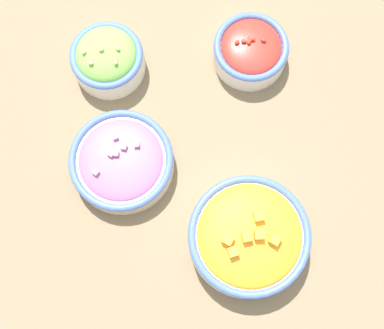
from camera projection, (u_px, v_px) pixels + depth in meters
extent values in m
plane|color=#75664C|center=(192.00, 169.00, 0.88)|extent=(3.00, 3.00, 0.00)
cylinder|color=silver|center=(248.00, 237.00, 0.83)|extent=(0.19, 0.19, 0.05)
torus|color=#4766B7|center=(250.00, 236.00, 0.80)|extent=(0.19, 0.19, 0.01)
ellipsoid|color=orange|center=(250.00, 236.00, 0.80)|extent=(0.16, 0.16, 0.04)
cube|color=#F4A828|center=(275.00, 240.00, 0.78)|extent=(0.02, 0.02, 0.01)
cube|color=#F4A828|center=(233.00, 252.00, 0.77)|extent=(0.02, 0.02, 0.01)
cube|color=#F4A828|center=(247.00, 237.00, 0.78)|extent=(0.01, 0.01, 0.01)
cube|color=#F4A828|center=(259.00, 216.00, 0.78)|extent=(0.01, 0.01, 0.01)
cube|color=#F4A828|center=(259.00, 235.00, 0.78)|extent=(0.02, 0.02, 0.01)
cube|color=#F4A828|center=(228.00, 240.00, 0.78)|extent=(0.02, 0.02, 0.01)
cylinder|color=silver|center=(108.00, 61.00, 0.90)|extent=(0.12, 0.12, 0.05)
torus|color=#4766B7|center=(106.00, 55.00, 0.88)|extent=(0.12, 0.12, 0.01)
ellipsoid|color=#7ABC4C|center=(106.00, 55.00, 0.88)|extent=(0.10, 0.10, 0.05)
ellipsoid|color=#99D166|center=(115.00, 62.00, 0.85)|extent=(0.01, 0.01, 0.01)
ellipsoid|color=#99D166|center=(101.00, 50.00, 0.85)|extent=(0.01, 0.01, 0.01)
ellipsoid|color=#99D166|center=(91.00, 63.00, 0.85)|extent=(0.01, 0.01, 0.01)
ellipsoid|color=#99D166|center=(118.00, 48.00, 0.85)|extent=(0.01, 0.01, 0.01)
ellipsoid|color=#99D166|center=(84.00, 52.00, 0.85)|extent=(0.01, 0.01, 0.01)
cylinder|color=silver|center=(250.00, 52.00, 0.91)|extent=(0.13, 0.13, 0.04)
torus|color=#4766B7|center=(251.00, 47.00, 0.89)|extent=(0.13, 0.13, 0.01)
ellipsoid|color=red|center=(251.00, 47.00, 0.89)|extent=(0.10, 0.10, 0.02)
ellipsoid|color=red|center=(250.00, 39.00, 0.87)|extent=(0.01, 0.01, 0.01)
ellipsoid|color=red|center=(264.00, 40.00, 0.87)|extent=(0.01, 0.01, 0.01)
ellipsoid|color=red|center=(249.00, 42.00, 0.87)|extent=(0.01, 0.01, 0.01)
ellipsoid|color=red|center=(237.00, 42.00, 0.87)|extent=(0.01, 0.01, 0.01)
ellipsoid|color=red|center=(253.00, 39.00, 0.87)|extent=(0.01, 0.01, 0.01)
ellipsoid|color=red|center=(244.00, 41.00, 0.87)|extent=(0.01, 0.01, 0.01)
cylinder|color=beige|center=(122.00, 163.00, 0.87)|extent=(0.17, 0.17, 0.04)
torus|color=#4766B7|center=(121.00, 160.00, 0.85)|extent=(0.17, 0.17, 0.01)
ellipsoid|color=#9E5B8E|center=(121.00, 160.00, 0.85)|extent=(0.14, 0.14, 0.02)
cube|color=#C699C1|center=(111.00, 154.00, 0.83)|extent=(0.01, 0.01, 0.01)
cube|color=#C699C1|center=(96.00, 172.00, 0.83)|extent=(0.01, 0.01, 0.01)
cube|color=#C699C1|center=(115.00, 137.00, 0.84)|extent=(0.01, 0.01, 0.01)
cube|color=#C699C1|center=(116.00, 154.00, 0.83)|extent=(0.01, 0.01, 0.01)
cube|color=#C699C1|center=(137.00, 145.00, 0.84)|extent=(0.01, 0.01, 0.01)
cube|color=#C699C1|center=(124.00, 147.00, 0.84)|extent=(0.01, 0.01, 0.01)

